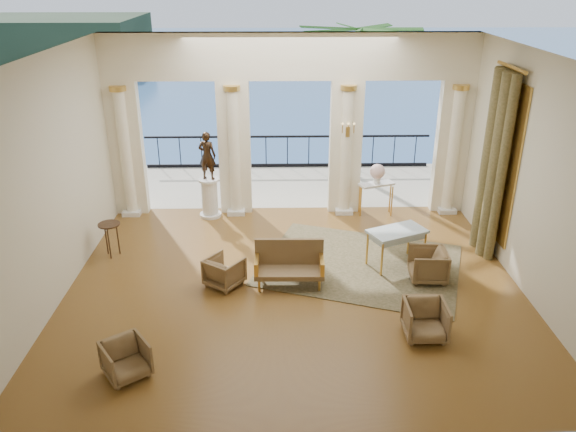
{
  "coord_description": "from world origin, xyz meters",
  "views": [
    {
      "loc": [
        -0.32,
        -9.79,
        5.84
      ],
      "look_at": [
        -0.12,
        0.6,
        1.26
      ],
      "focal_mm": 35.0,
      "sensor_mm": 36.0,
      "label": 1
    }
  ],
  "objects_px": {
    "console_table": "(376,189)",
    "side_table": "(109,228)",
    "armchair_b": "(425,319)",
    "game_table": "(397,234)",
    "armchair_c": "(428,263)",
    "armchair_a": "(126,358)",
    "armchair_d": "(224,270)",
    "statue": "(207,156)",
    "settee": "(289,263)",
    "pedestal": "(210,198)"
  },
  "relations": [
    {
      "from": "side_table",
      "to": "armchair_c",
      "type": "bearing_deg",
      "value": -10.1
    },
    {
      "from": "armchair_a",
      "to": "armchair_b",
      "type": "xyz_separation_m",
      "value": [
        4.89,
        0.92,
        0.03
      ]
    },
    {
      "from": "armchair_a",
      "to": "armchair_d",
      "type": "height_order",
      "value": "armchair_d"
    },
    {
      "from": "armchair_a",
      "to": "console_table",
      "type": "xyz_separation_m",
      "value": [
        4.9,
        6.24,
        0.37
      ]
    },
    {
      "from": "game_table",
      "to": "console_table",
      "type": "bearing_deg",
      "value": 64.95
    },
    {
      "from": "armchair_c",
      "to": "armchair_d",
      "type": "xyz_separation_m",
      "value": [
        -4.12,
        -0.13,
        -0.03
      ]
    },
    {
      "from": "armchair_b",
      "to": "armchair_c",
      "type": "height_order",
      "value": "armchair_c"
    },
    {
      "from": "armchair_d",
      "to": "side_table",
      "type": "xyz_separation_m",
      "value": [
        -2.6,
        1.33,
        0.33
      ]
    },
    {
      "from": "settee",
      "to": "side_table",
      "type": "distance_m",
      "value": 4.11
    },
    {
      "from": "armchair_b",
      "to": "pedestal",
      "type": "height_order",
      "value": "pedestal"
    },
    {
      "from": "statue",
      "to": "settee",
      "type": "bearing_deg",
      "value": 133.77
    },
    {
      "from": "armchair_c",
      "to": "game_table",
      "type": "relative_size",
      "value": 0.54
    },
    {
      "from": "game_table",
      "to": "pedestal",
      "type": "xyz_separation_m",
      "value": [
        -4.24,
        2.7,
        -0.25
      ]
    },
    {
      "from": "armchair_b",
      "to": "armchair_d",
      "type": "relative_size",
      "value": 1.08
    },
    {
      "from": "armchair_a",
      "to": "game_table",
      "type": "bearing_deg",
      "value": 0.22
    },
    {
      "from": "game_table",
      "to": "pedestal",
      "type": "bearing_deg",
      "value": 122.78
    },
    {
      "from": "console_table",
      "to": "side_table",
      "type": "relative_size",
      "value": 1.24
    },
    {
      "from": "console_table",
      "to": "side_table",
      "type": "height_order",
      "value": "console_table"
    },
    {
      "from": "armchair_d",
      "to": "console_table",
      "type": "bearing_deg",
      "value": -100.23
    },
    {
      "from": "statue",
      "to": "console_table",
      "type": "relative_size",
      "value": 1.27
    },
    {
      "from": "armchair_b",
      "to": "pedestal",
      "type": "xyz_separation_m",
      "value": [
        -4.25,
        5.27,
        0.13
      ]
    },
    {
      "from": "armchair_c",
      "to": "game_table",
      "type": "distance_m",
      "value": 0.9
    },
    {
      "from": "settee",
      "to": "pedestal",
      "type": "bearing_deg",
      "value": 120.68
    },
    {
      "from": "armchair_b",
      "to": "side_table",
      "type": "bearing_deg",
      "value": 153.48
    },
    {
      "from": "armchair_b",
      "to": "pedestal",
      "type": "bearing_deg",
      "value": 129.21
    },
    {
      "from": "pedestal",
      "to": "armchair_c",
      "type": "bearing_deg",
      "value": -34.9
    },
    {
      "from": "settee",
      "to": "statue",
      "type": "relative_size",
      "value": 1.14
    },
    {
      "from": "armchair_a",
      "to": "armchair_b",
      "type": "distance_m",
      "value": 4.97
    },
    {
      "from": "armchair_b",
      "to": "game_table",
      "type": "height_order",
      "value": "game_table"
    },
    {
      "from": "armchair_d",
      "to": "statue",
      "type": "height_order",
      "value": "statue"
    },
    {
      "from": "settee",
      "to": "game_table",
      "type": "distance_m",
      "value": 2.42
    },
    {
      "from": "armchair_a",
      "to": "armchair_d",
      "type": "distance_m",
      "value": 3.02
    },
    {
      "from": "armchair_b",
      "to": "armchair_a",
      "type": "bearing_deg",
      "value": -169.04
    },
    {
      "from": "armchair_a",
      "to": "armchair_c",
      "type": "bearing_deg",
      "value": -7.5
    },
    {
      "from": "settee",
      "to": "console_table",
      "type": "distance_m",
      "value": 4.18
    },
    {
      "from": "armchair_d",
      "to": "statue",
      "type": "bearing_deg",
      "value": -43.82
    },
    {
      "from": "armchair_d",
      "to": "settee",
      "type": "relative_size",
      "value": 0.48
    },
    {
      "from": "armchair_a",
      "to": "pedestal",
      "type": "xyz_separation_m",
      "value": [
        0.64,
        6.19,
        0.16
      ]
    },
    {
      "from": "pedestal",
      "to": "statue",
      "type": "bearing_deg",
      "value": -90.0
    },
    {
      "from": "armchair_a",
      "to": "statue",
      "type": "bearing_deg",
      "value": 48.77
    },
    {
      "from": "console_table",
      "to": "side_table",
      "type": "xyz_separation_m",
      "value": [
        -6.2,
        -2.18,
        -0.04
      ]
    },
    {
      "from": "pedestal",
      "to": "statue",
      "type": "relative_size",
      "value": 0.84
    },
    {
      "from": "statue",
      "to": "console_table",
      "type": "height_order",
      "value": "statue"
    },
    {
      "from": "armchair_b",
      "to": "side_table",
      "type": "distance_m",
      "value": 6.95
    },
    {
      "from": "armchair_d",
      "to": "statue",
      "type": "distance_m",
      "value": 3.76
    },
    {
      "from": "settee",
      "to": "pedestal",
      "type": "xyz_separation_m",
      "value": [
        -1.95,
        3.42,
        0.04
      ]
    },
    {
      "from": "statue",
      "to": "armchair_c",
      "type": "bearing_deg",
      "value": 159.16
    },
    {
      "from": "game_table",
      "to": "pedestal",
      "type": "height_order",
      "value": "pedestal"
    },
    {
      "from": "settee",
      "to": "side_table",
      "type": "bearing_deg",
      "value": 162.65
    },
    {
      "from": "armchair_b",
      "to": "console_table",
      "type": "relative_size",
      "value": 0.75
    }
  ]
}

